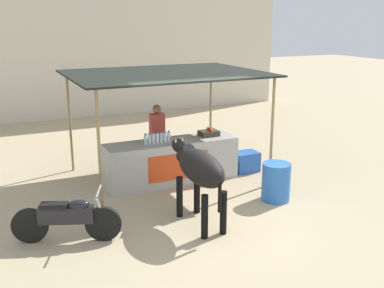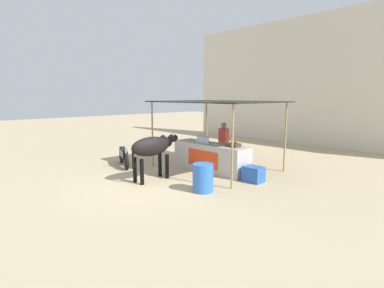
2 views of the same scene
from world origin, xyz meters
name	(u,v)px [view 1 (image 1 of 2)]	position (x,y,z in m)	size (l,w,h in m)	color
ground_plane	(217,219)	(0.00, 0.00, 0.00)	(60.00, 60.00, 0.00)	tan
building_wall_far	(86,25)	(0.00, 10.24, 3.37)	(16.00, 0.50, 6.73)	beige
stall_counter	(172,161)	(0.00, 2.20, 0.48)	(3.00, 0.82, 0.96)	#B2ADA8
stall_awning	(165,77)	(0.00, 2.50, 2.35)	(4.20, 3.20, 2.45)	black
water_bottle_row	(157,138)	(-0.35, 2.15, 1.07)	(0.61, 0.07, 0.25)	silver
fruit_crate	(209,133)	(0.97, 2.25, 1.03)	(0.44, 0.32, 0.18)	#3F3326
vendor_behind_counter	(157,138)	(-0.05, 2.95, 0.85)	(0.34, 0.22, 1.65)	#383842
cooler_box	(246,162)	(1.90, 2.10, 0.24)	(0.60, 0.44, 0.48)	blue
water_barrel	(276,182)	(1.50, 0.29, 0.39)	(0.58, 0.58, 0.78)	blue
cow	(199,169)	(-0.40, -0.02, 1.03)	(0.56, 1.83, 1.44)	black
motorcycle_parked	(68,218)	(-2.66, 0.28, 0.43)	(1.70, 0.83, 0.90)	black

